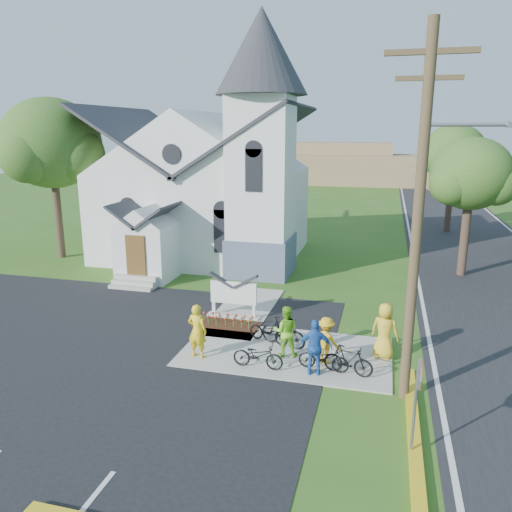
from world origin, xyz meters
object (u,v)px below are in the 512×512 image
(cyclist_1, at_px, (285,331))
(cyclist_3, at_px, (326,340))
(cyclist_0, at_px, (197,331))
(bike_4, at_px, (324,358))
(bike_1, at_px, (283,332))
(stop_sign, at_px, (418,387))
(cyclist_2, at_px, (315,347))
(bike_2, at_px, (269,331))
(bike_0, at_px, (258,355))
(utility_pole, at_px, (421,209))
(cyclist_4, at_px, (385,331))
(bike_3, at_px, (348,360))
(church_sign, at_px, (234,293))

(cyclist_1, relative_size, cyclist_3, 1.12)
(cyclist_0, bearing_deg, bike_4, -170.96)
(bike_1, xyz_separation_m, bike_4, (1.59, -1.45, -0.10))
(stop_sign, height_order, bike_4, stop_sign)
(cyclist_3, bearing_deg, cyclist_2, 97.48)
(stop_sign, distance_m, cyclist_3, 5.00)
(cyclist_2, distance_m, bike_2, 2.78)
(bike_0, height_order, bike_4, bike_0)
(cyclist_0, xyz_separation_m, bike_0, (2.14, -0.27, -0.49))
(bike_2, bearing_deg, utility_pole, -99.32)
(cyclist_2, relative_size, bike_4, 1.11)
(utility_pole, distance_m, stop_sign, 4.52)
(cyclist_1, relative_size, bike_1, 1.00)
(cyclist_2, xyz_separation_m, cyclist_4, (2.04, 1.75, 0.05))
(bike_0, xyz_separation_m, bike_1, (0.44, 1.82, 0.09))
(cyclist_2, xyz_separation_m, bike_2, (-1.91, 1.97, -0.47))
(bike_1, bearing_deg, cyclist_2, -124.07)
(bike_3, bearing_deg, stop_sign, -143.26)
(cyclist_0, distance_m, bike_3, 4.95)
(cyclist_3, bearing_deg, cyclist_1, 13.71)
(cyclist_2, bearing_deg, cyclist_0, -11.56)
(cyclist_0, xyz_separation_m, bike_4, (4.16, 0.09, -0.50))
(bike_0, bearing_deg, cyclist_2, -86.67)
(bike_0, xyz_separation_m, cyclist_1, (0.65, 1.11, 0.44))
(bike_1, distance_m, bike_2, 0.59)
(cyclist_3, distance_m, bike_4, 0.65)
(bike_1, bearing_deg, cyclist_0, 139.74)
(utility_pole, relative_size, bike_0, 6.11)
(stop_sign, xyz_separation_m, bike_3, (-1.78, 3.56, -1.27))
(bike_3, relative_size, cyclist_4, 0.82)
(church_sign, height_order, cyclist_4, cyclist_4)
(utility_pole, distance_m, cyclist_1, 6.14)
(utility_pole, bearing_deg, bike_4, 158.95)
(cyclist_0, relative_size, cyclist_1, 1.06)
(utility_pole, xyz_separation_m, cyclist_3, (-2.47, 1.49, -4.58))
(cyclist_1, xyz_separation_m, cyclist_4, (3.18, 0.68, 0.07))
(utility_pole, xyz_separation_m, bike_4, (-2.47, 0.95, -4.93))
(bike_4, bearing_deg, stop_sign, -139.93)
(church_sign, distance_m, cyclist_0, 3.84)
(church_sign, bearing_deg, cyclist_3, -38.12)
(bike_1, xyz_separation_m, cyclist_2, (1.35, -1.78, 0.37))
(utility_pole, relative_size, bike_2, 6.25)
(utility_pole, height_order, bike_3, utility_pole)
(church_sign, relative_size, cyclist_0, 1.20)
(stop_sign, distance_m, bike_0, 5.77)
(stop_sign, distance_m, bike_4, 4.64)
(cyclist_0, height_order, cyclist_2, cyclist_0)
(bike_0, height_order, bike_3, bike_3)
(cyclist_3, height_order, bike_4, cyclist_3)
(bike_2, bearing_deg, bike_1, -88.44)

